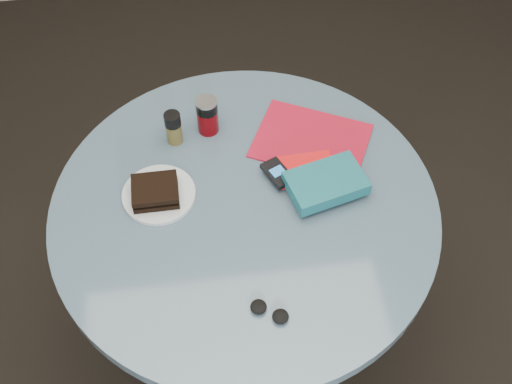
{
  "coord_description": "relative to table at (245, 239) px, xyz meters",
  "views": [
    {
      "loc": [
        -0.1,
        -0.95,
        2.09
      ],
      "look_at": [
        0.03,
        0.0,
        0.8
      ],
      "focal_mm": 45.0,
      "sensor_mm": 36.0,
      "label": 1
    }
  ],
  "objects": [
    {
      "name": "novel",
      "position": [
        0.21,
        0.01,
        0.2
      ],
      "size": [
        0.22,
        0.17,
        0.04
      ],
      "primitive_type": "cube",
      "rotation": [
        0.0,
        0.0,
        0.25
      ],
      "color": "#14535F",
      "rests_on": "red_book"
    },
    {
      "name": "soda_can",
      "position": [
        -0.07,
        0.27,
        0.22
      ],
      "size": [
        0.06,
        0.06,
        0.11
      ],
      "color": "#66050A",
      "rests_on": "table"
    },
    {
      "name": "headphones",
      "position": [
        0.02,
        -0.31,
        0.17
      ],
      "size": [
        0.1,
        0.08,
        0.02
      ],
      "color": "black",
      "rests_on": "table"
    },
    {
      "name": "pepper_grinder",
      "position": [
        -0.16,
        0.24,
        0.22
      ],
      "size": [
        0.06,
        0.06,
        0.1
      ],
      "color": "brown",
      "rests_on": "table"
    },
    {
      "name": "plate",
      "position": [
        -0.22,
        0.06,
        0.17
      ],
      "size": [
        0.24,
        0.24,
        0.01
      ],
      "primitive_type": "cylinder",
      "rotation": [
        0.0,
        0.0,
        -0.33
      ],
      "color": "silver",
      "rests_on": "table"
    },
    {
      "name": "sandwich",
      "position": [
        -0.22,
        0.05,
        0.2
      ],
      "size": [
        0.12,
        0.1,
        0.04
      ],
      "color": "black",
      "rests_on": "plate"
    },
    {
      "name": "mp3_player",
      "position": [
        0.1,
        0.07,
        0.19
      ],
      "size": [
        0.09,
        0.1,
        0.02
      ],
      "color": "black",
      "rests_on": "red_book"
    },
    {
      "name": "table",
      "position": [
        0.0,
        0.0,
        0.0
      ],
      "size": [
        1.0,
        1.0,
        0.75
      ],
      "color": "black",
      "rests_on": "ground"
    },
    {
      "name": "magazine",
      "position": [
        0.21,
        0.19,
        0.17
      ],
      "size": [
        0.37,
        0.34,
        0.01
      ],
      "primitive_type": "cube",
      "rotation": [
        0.0,
        0.0,
        -0.47
      ],
      "color": "maroon",
      "rests_on": "table"
    },
    {
      "name": "ground",
      "position": [
        0.0,
        0.0,
        -0.59
      ],
      "size": [
        4.0,
        4.0,
        0.0
      ],
      "primitive_type": "plane",
      "color": "black",
      "rests_on": "ground"
    },
    {
      "name": "red_book",
      "position": [
        0.17,
        0.08,
        0.18
      ],
      "size": [
        0.16,
        0.11,
        0.01
      ],
      "primitive_type": "cube",
      "rotation": [
        0.0,
        0.0,
        0.03
      ],
      "color": "red",
      "rests_on": "magazine"
    }
  ]
}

